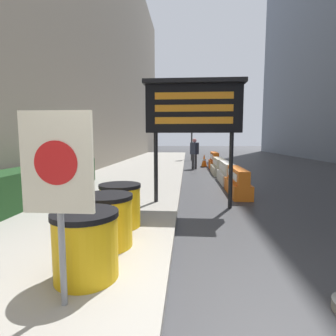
% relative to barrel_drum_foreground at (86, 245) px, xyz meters
% --- Properties ---
extents(ground_plane, '(120.00, 120.00, 0.00)m').
position_rel_barrel_drum_foreground_xyz_m(ground_plane, '(0.92, -0.40, -0.52)').
color(ground_plane, '#38383A').
extents(hedge_strip, '(0.90, 6.22, 0.84)m').
position_rel_barrel_drum_foreground_xyz_m(hedge_strip, '(-2.85, 3.88, 0.03)').
color(hedge_strip, '#1E421E').
rests_on(hedge_strip, sidewalk_left).
extents(barrel_drum_foreground, '(0.74, 0.74, 0.77)m').
position_rel_barrel_drum_foreground_xyz_m(barrel_drum_foreground, '(0.00, 0.00, 0.00)').
color(barrel_drum_foreground, yellow).
rests_on(barrel_drum_foreground, sidewalk_left).
extents(barrel_drum_middle, '(0.74, 0.74, 0.77)m').
position_rel_barrel_drum_foreground_xyz_m(barrel_drum_middle, '(-0.02, 0.88, 0.00)').
color(barrel_drum_middle, yellow).
rests_on(barrel_drum_middle, sidewalk_left).
extents(barrel_drum_back, '(0.74, 0.74, 0.77)m').
position_rel_barrel_drum_foreground_xyz_m(barrel_drum_back, '(-0.06, 1.77, 0.00)').
color(barrel_drum_back, yellow).
rests_on(barrel_drum_back, sidewalk_left).
extents(warning_sign, '(0.66, 0.08, 1.82)m').
position_rel_barrel_drum_foreground_xyz_m(warning_sign, '(-0.03, -0.51, 0.86)').
color(warning_sign, gray).
rests_on(warning_sign, sidewalk_left).
extents(message_board, '(2.42, 0.36, 3.09)m').
position_rel_barrel_drum_foreground_xyz_m(message_board, '(1.28, 3.66, 1.90)').
color(message_board, black).
rests_on(message_board, ground_plane).
extents(jersey_barrier_orange_near, '(0.53, 1.89, 0.82)m').
position_rel_barrel_drum_foreground_xyz_m(jersey_barrier_orange_near, '(2.67, 5.25, -0.15)').
color(jersey_barrier_orange_near, orange).
rests_on(jersey_barrier_orange_near, ground_plane).
extents(jersey_barrier_white, '(0.54, 2.04, 0.79)m').
position_rel_barrel_drum_foreground_xyz_m(jersey_barrier_white, '(2.67, 7.48, -0.17)').
color(jersey_barrier_white, silver).
rests_on(jersey_barrier_white, ground_plane).
extents(jersey_barrier_cream, '(0.65, 2.09, 0.78)m').
position_rel_barrel_drum_foreground_xyz_m(jersey_barrier_cream, '(2.67, 10.02, -0.17)').
color(jersey_barrier_cream, beige).
rests_on(jersey_barrier_cream, ground_plane).
extents(jersey_barrier_orange_far, '(0.52, 1.82, 0.95)m').
position_rel_barrel_drum_foreground_xyz_m(jersey_barrier_orange_far, '(2.67, 12.20, -0.10)').
color(jersey_barrier_orange_far, orange).
rests_on(jersey_barrier_orange_far, ground_plane).
extents(traffic_cone_near, '(0.44, 0.44, 0.78)m').
position_rel_barrel_drum_foreground_xyz_m(traffic_cone_near, '(2.16, 13.12, -0.13)').
color(traffic_cone_near, black).
rests_on(traffic_cone_near, ground_plane).
extents(traffic_light_near_curb, '(0.28, 0.45, 3.96)m').
position_rel_barrel_drum_foreground_xyz_m(traffic_light_near_curb, '(1.48, 17.87, 2.35)').
color(traffic_light_near_curb, '#2D2D30').
rests_on(traffic_light_near_curb, ground_plane).
extents(pedestrian_worker, '(0.50, 0.52, 1.72)m').
position_rel_barrel_drum_foreground_xyz_m(pedestrian_worker, '(1.54, 12.08, 0.50)').
color(pedestrian_worker, '#333338').
rests_on(pedestrian_worker, ground_plane).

